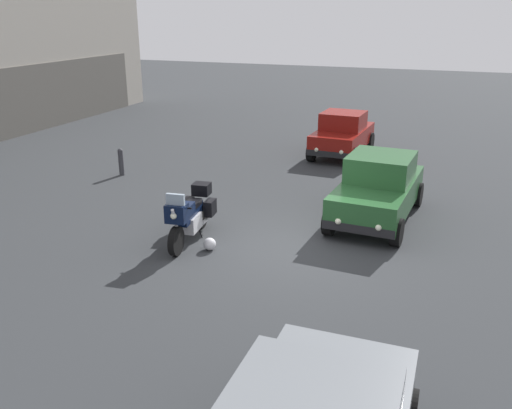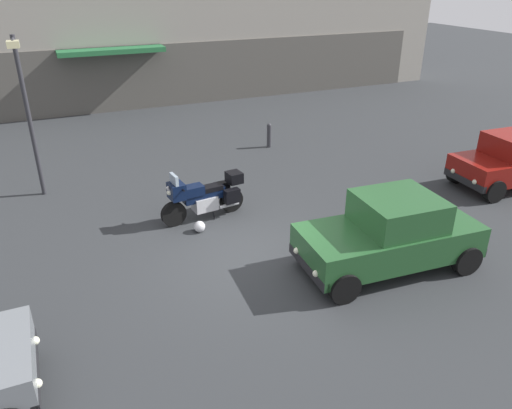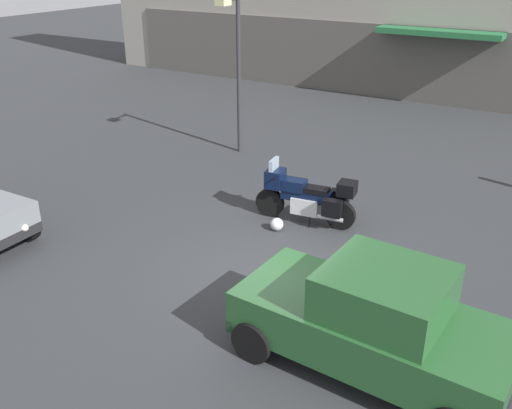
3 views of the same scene
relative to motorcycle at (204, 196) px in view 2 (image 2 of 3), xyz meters
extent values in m
plane|color=#2D3033|center=(0.44, -2.28, -0.62)|extent=(80.00, 80.00, 0.00)
cube|color=#514E48|center=(0.44, 11.67, 0.78)|extent=(29.49, 0.12, 2.80)
cube|color=#236638|center=(-0.35, 11.24, 2.08)|extent=(4.40, 1.10, 0.20)
cylinder|color=black|center=(-0.85, -0.10, -0.30)|extent=(0.65, 0.22, 0.64)
cylinder|color=black|center=(0.76, 0.09, -0.30)|extent=(0.65, 0.22, 0.64)
cylinder|color=#B7B7BC|center=(-0.83, -0.10, 0.13)|extent=(0.33, 0.11, 0.68)
cube|color=#B7B7BC|center=(-0.01, 0.00, -0.20)|extent=(0.64, 0.47, 0.36)
cube|color=black|center=(-0.01, 0.00, 0.04)|extent=(1.13, 0.41, 0.28)
cube|color=black|center=(-0.30, -0.04, 0.22)|extent=(0.56, 0.40, 0.24)
cube|color=black|center=(0.19, 0.03, 0.18)|extent=(0.59, 0.37, 0.12)
cube|color=black|center=(-0.73, -0.09, 0.30)|extent=(0.41, 0.48, 0.40)
cube|color=#8C9EAD|center=(-0.77, -0.09, 0.60)|extent=(0.13, 0.41, 0.28)
sphere|color=#EAEACC|center=(-0.91, -0.11, 0.30)|extent=(0.14, 0.14, 0.14)
cylinder|color=black|center=(-0.65, -0.08, 0.40)|extent=(0.12, 0.62, 0.04)
cylinder|color=#B7B7BC|center=(0.61, -0.12, -0.32)|extent=(0.56, 0.16, 0.09)
cube|color=black|center=(0.67, -0.20, -0.04)|extent=(0.42, 0.25, 0.36)
cube|color=black|center=(0.61, 0.36, -0.04)|extent=(0.42, 0.25, 0.36)
cube|color=black|center=(0.86, 0.11, 0.33)|extent=(0.41, 0.44, 0.28)
cylinder|color=black|center=(0.17, -0.16, -0.47)|extent=(0.04, 0.13, 0.29)
sphere|color=silver|center=(-0.36, -0.66, -0.48)|extent=(0.28, 0.28, 0.28)
cube|color=#235128|center=(2.83, -3.77, 0.04)|extent=(3.89, 1.87, 0.68)
cube|color=#235128|center=(2.98, -3.78, 0.70)|extent=(1.69, 1.60, 0.64)
cube|color=#8C9EAD|center=(2.24, -3.74, 0.70)|extent=(0.15, 1.40, 0.54)
cube|color=#8C9EAD|center=(3.73, -3.83, 0.70)|extent=(0.15, 1.40, 0.51)
cube|color=black|center=(0.99, -3.66, -0.20)|extent=(0.22, 1.64, 0.20)
cube|color=black|center=(4.68, -3.89, -0.20)|extent=(0.22, 1.64, 0.20)
cylinder|color=black|center=(1.34, -4.46, -0.30)|extent=(0.65, 0.26, 0.64)
cylinder|color=black|center=(1.43, -2.91, -0.30)|extent=(0.65, 0.26, 0.64)
cylinder|color=black|center=(4.23, -4.64, -0.30)|extent=(0.65, 0.26, 0.64)
cylinder|color=black|center=(4.33, -3.08, -0.30)|extent=(0.65, 0.26, 0.64)
sphere|color=silver|center=(0.91, -4.11, -0.08)|extent=(0.14, 0.14, 0.14)
sphere|color=silver|center=(0.97, -3.21, -0.08)|extent=(0.14, 0.14, 0.14)
cube|color=black|center=(-4.15, -4.49, -0.20)|extent=(0.13, 1.76, 0.20)
cylinder|color=black|center=(-4.56, -3.65, -0.30)|extent=(0.64, 0.22, 0.64)
sphere|color=silver|center=(-4.10, -4.00, -0.08)|extent=(0.14, 0.14, 0.14)
sphere|color=silver|center=(-4.10, -4.97, -0.08)|extent=(0.14, 0.14, 0.14)
cube|color=maroon|center=(8.88, -1.56, 0.02)|extent=(3.47, 1.72, 0.64)
cube|color=#8C9EAD|center=(8.23, -1.53, 0.64)|extent=(0.12, 1.33, 0.51)
cube|color=black|center=(7.23, -1.48, -0.20)|extent=(0.20, 1.56, 0.20)
cylinder|color=black|center=(7.60, -2.24, -0.30)|extent=(0.65, 0.25, 0.64)
cylinder|color=black|center=(7.67, -0.76, -0.30)|extent=(0.65, 0.25, 0.64)
sphere|color=silver|center=(7.16, -1.91, -0.08)|extent=(0.14, 0.14, 0.14)
sphere|color=silver|center=(7.20, -1.05, -0.08)|extent=(0.14, 0.14, 0.14)
cylinder|color=#2D2D33|center=(-3.77, 3.26, 1.56)|extent=(0.12, 0.12, 4.36)
cylinder|color=#2D2D33|center=(-3.77, 2.91, 3.64)|extent=(0.08, 0.70, 0.08)
cube|color=beige|center=(-3.77, 2.56, 3.59)|extent=(0.28, 0.36, 0.16)
cylinder|color=#333338|center=(3.86, 4.44, -0.22)|extent=(0.16, 0.16, 0.79)
sphere|color=#333338|center=(3.86, 4.44, 0.17)|extent=(0.16, 0.16, 0.16)
camera|label=1|loc=(-10.32, -5.54, 4.39)|focal=38.47mm
camera|label=2|loc=(-3.31, -10.95, 5.22)|focal=34.57mm
camera|label=3|loc=(4.78, -10.16, 4.90)|focal=39.93mm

